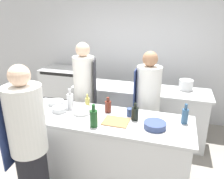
# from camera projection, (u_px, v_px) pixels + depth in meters

# --- Properties ---
(ground_plane) EXTENTS (16.00, 16.00, 0.00)m
(ground_plane) POSITION_uv_depth(u_px,v_px,m) (104.00, 178.00, 3.00)
(ground_plane) COLOR gray
(wall_back) EXTENTS (8.00, 0.06, 2.80)m
(wall_back) POSITION_uv_depth(u_px,v_px,m) (138.00, 52.00, 4.45)
(wall_back) COLOR silver
(wall_back) RESTS_ON ground_plane
(prep_counter) EXTENTS (2.16, 0.74, 0.93)m
(prep_counter) POSITION_uv_depth(u_px,v_px,m) (104.00, 150.00, 2.85)
(prep_counter) COLOR silver
(prep_counter) RESTS_ON ground_plane
(pass_counter) EXTENTS (2.32, 0.63, 0.93)m
(pass_counter) POSITION_uv_depth(u_px,v_px,m) (139.00, 113.00, 3.90)
(pass_counter) COLOR silver
(pass_counter) RESTS_ON ground_plane
(oven_range) EXTENTS (0.94, 0.65, 1.02)m
(oven_range) POSITION_uv_depth(u_px,v_px,m) (66.00, 91.00, 4.83)
(oven_range) COLOR silver
(oven_range) RESTS_ON ground_plane
(chef_at_prep_near) EXTENTS (0.41, 0.39, 1.71)m
(chef_at_prep_near) POSITION_uv_depth(u_px,v_px,m) (29.00, 145.00, 2.28)
(chef_at_prep_near) COLOR black
(chef_at_prep_near) RESTS_ON ground_plane
(chef_at_stove) EXTENTS (0.37, 0.36, 1.75)m
(chef_at_stove) POSITION_uv_depth(u_px,v_px,m) (85.00, 97.00, 3.46)
(chef_at_stove) COLOR black
(chef_at_stove) RESTS_ON ground_plane
(chef_at_pass_far) EXTENTS (0.37, 0.36, 1.66)m
(chef_at_pass_far) POSITION_uv_depth(u_px,v_px,m) (147.00, 107.00, 3.24)
(chef_at_pass_far) COLOR black
(chef_at_pass_far) RESTS_ON ground_plane
(bottle_olive_oil) EXTENTS (0.09, 0.09, 0.22)m
(bottle_olive_oil) POSITION_uv_depth(u_px,v_px,m) (135.00, 113.00, 2.61)
(bottle_olive_oil) COLOR black
(bottle_olive_oil) RESTS_ON prep_counter
(bottle_vinegar) EXTENTS (0.09, 0.09, 0.27)m
(bottle_vinegar) POSITION_uv_depth(u_px,v_px,m) (94.00, 118.00, 2.45)
(bottle_vinegar) COLOR #19471E
(bottle_vinegar) RESTS_ON prep_counter
(bottle_wine) EXTENTS (0.08, 0.08, 0.24)m
(bottle_wine) POSITION_uv_depth(u_px,v_px,m) (185.00, 116.00, 2.53)
(bottle_wine) COLOR #2D5175
(bottle_wine) RESTS_ON prep_counter
(bottle_cooking_oil) EXTENTS (0.08, 0.08, 0.20)m
(bottle_cooking_oil) POSITION_uv_depth(u_px,v_px,m) (108.00, 106.00, 2.82)
(bottle_cooking_oil) COLOR #5B2319
(bottle_cooking_oil) RESTS_ON prep_counter
(bottle_sauce) EXTENTS (0.09, 0.09, 0.28)m
(bottle_sauce) POSITION_uv_depth(u_px,v_px,m) (70.00, 101.00, 2.91)
(bottle_sauce) COLOR silver
(bottle_sauce) RESTS_ON prep_counter
(bottle_water) EXTENTS (0.06, 0.06, 0.20)m
(bottle_water) POSITION_uv_depth(u_px,v_px,m) (87.00, 103.00, 2.94)
(bottle_water) COLOR #B2A84C
(bottle_water) RESTS_ON prep_counter
(bowl_mixing_large) EXTENTS (0.19, 0.19, 0.06)m
(bowl_mixing_large) POSITION_uv_depth(u_px,v_px,m) (59.00, 109.00, 2.85)
(bowl_mixing_large) COLOR #B7BABC
(bowl_mixing_large) RESTS_ON prep_counter
(bowl_prep_small) EXTENTS (0.22, 0.22, 0.07)m
(bowl_prep_small) POSITION_uv_depth(u_px,v_px,m) (82.00, 111.00, 2.80)
(bowl_prep_small) COLOR white
(bowl_prep_small) RESTS_ON prep_counter
(bowl_ceramic_blue) EXTENTS (0.22, 0.22, 0.05)m
(bowl_ceramic_blue) POSITION_uv_depth(u_px,v_px,m) (56.00, 102.00, 3.08)
(bowl_ceramic_blue) COLOR #B7BABC
(bowl_ceramic_blue) RESTS_ON prep_counter
(bowl_wooden_salad) EXTENTS (0.25, 0.25, 0.07)m
(bowl_wooden_salad) POSITION_uv_depth(u_px,v_px,m) (155.00, 125.00, 2.44)
(bowl_wooden_salad) COLOR navy
(bowl_wooden_salad) RESTS_ON prep_counter
(cup) EXTENTS (0.07, 0.07, 0.10)m
(cup) POSITION_uv_depth(u_px,v_px,m) (130.00, 112.00, 2.73)
(cup) COLOR #33477F
(cup) RESTS_ON prep_counter
(cutting_board) EXTENTS (0.30, 0.25, 0.01)m
(cutting_board) POSITION_uv_depth(u_px,v_px,m) (116.00, 121.00, 2.58)
(cutting_board) COLOR olive
(cutting_board) RESTS_ON prep_counter
(stockpot) EXTENTS (0.23, 0.23, 0.17)m
(stockpot) POSITION_uv_depth(u_px,v_px,m) (186.00, 85.00, 3.63)
(stockpot) COLOR silver
(stockpot) RESTS_ON pass_counter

